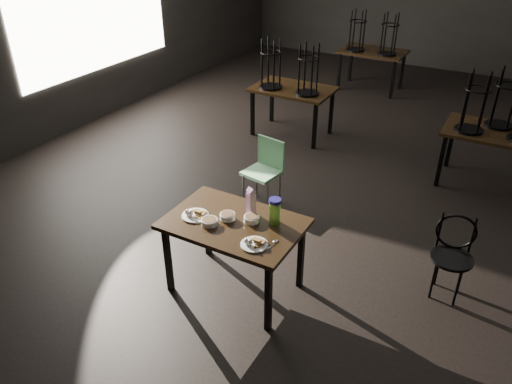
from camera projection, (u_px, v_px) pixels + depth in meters
The scene contains 14 objects.
main_table at pixel (234, 229), 4.42m from camera, with size 1.20×0.80×0.75m.
plate_left at pixel (195, 214), 4.44m from camera, with size 0.24×0.24×0.08m.
plate_right at pixel (254, 243), 4.07m from camera, with size 0.23×0.23×0.07m.
bowl_near at pixel (227, 216), 4.41m from camera, with size 0.14×0.14×0.05m.
bowl_far at pixel (252, 219), 4.37m from camera, with size 0.14×0.14×0.05m.
bowl_big at pixel (209, 222), 4.33m from camera, with size 0.15×0.15×0.05m.
juice_carton at pixel (251, 202), 4.43m from camera, with size 0.09×0.09×0.27m.
water_bottle at pixel (275, 211), 4.30m from camera, with size 0.11×0.11×0.24m.
spoon at pixel (275, 242), 4.12m from camera, with size 0.05×0.19×0.01m.
bentwood_chair at pixel (453, 250), 4.49m from camera, with size 0.39×0.39×0.79m.
school_chair at pixel (265, 167), 5.84m from camera, with size 0.44×0.44×0.82m.
bg_table_left at pixel (292, 89), 7.47m from camera, with size 1.20×0.80×1.48m.
bg_table_right at pixel (497, 129), 6.07m from camera, with size 1.20×0.80×1.48m.
bg_table_far at pixel (373, 51), 9.34m from camera, with size 1.20×0.80×1.48m.
Camera 1 is at (1.20, -5.39, 3.19)m, focal length 35.00 mm.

